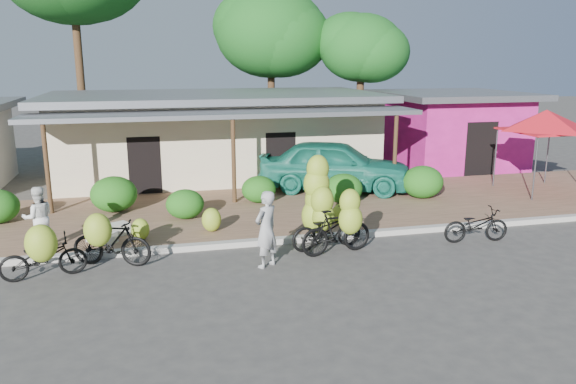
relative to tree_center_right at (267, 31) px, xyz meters
name	(u,v)px	position (x,y,z in m)	size (l,w,h in m)	color
ground	(275,273)	(-3.31, -16.61, -6.02)	(100.00, 100.00, 0.00)	#3E3C39
sidewalk	(240,212)	(-3.31, -11.61, -5.96)	(60.00, 6.00, 0.12)	#8F694D
curb	(258,242)	(-3.31, -14.61, -5.95)	(60.00, 0.25, 0.15)	#A8A399
shop_main	(216,134)	(-3.31, -5.68, -4.30)	(13.00, 8.50, 3.35)	beige
shop_pink	(451,128)	(7.19, -5.62, -4.35)	(6.00, 6.00, 3.25)	#CA1F85
tree_center_right	(267,31)	(0.00, 0.00, 0.00)	(5.57, 5.49, 8.12)	#43321B
tree_near_right	(357,46)	(4.00, -2.00, -0.75)	(4.23, 4.03, 6.86)	#43321B
hedge_1	(114,194)	(-7.05, -10.78, -5.36)	(1.40, 1.26, 1.09)	#205413
hedge_2	(185,204)	(-5.00, -12.07, -5.47)	(1.11, 1.00, 0.87)	#205413
hedge_3	(259,189)	(-2.54, -10.74, -5.47)	(1.12, 1.01, 0.87)	#205413
hedge_4	(344,188)	(0.10, -11.48, -5.42)	(1.24, 1.11, 0.96)	#205413
hedge_5	(423,182)	(2.90, -11.45, -5.36)	(1.40, 1.26, 1.09)	#205413
red_canopy	(546,120)	(7.40, -11.52, -3.41)	(3.50, 3.50, 2.86)	#59595E
bike_far_left	(43,255)	(-8.26, -15.82, -5.44)	(1.88, 1.38, 1.40)	black
bike_left	(109,240)	(-6.91, -15.36, -5.38)	(1.94, 1.43, 1.44)	black
bike_center	(322,212)	(-1.74, -15.04, -5.12)	(2.00, 1.36, 2.32)	black
bike_right	(339,227)	(-1.55, -15.86, -5.31)	(1.96, 1.32, 1.77)	black
bike_far_right	(476,225)	(2.26, -15.72, -5.57)	(1.79, 0.77, 0.91)	black
loose_banana_a	(140,229)	(-6.25, -13.86, -5.61)	(0.46, 0.39, 0.58)	#99B02C
loose_banana_b	(211,220)	(-4.39, -13.54, -5.58)	(0.53, 0.45, 0.66)	#99B02C
loose_banana_c	(340,214)	(-0.79, -13.73, -5.61)	(0.48, 0.40, 0.59)	#99B02C
sack_near	(112,230)	(-6.98, -13.28, -5.75)	(0.85, 0.40, 0.30)	silver
sack_far	(102,237)	(-7.22, -13.77, -5.76)	(0.75, 0.38, 0.28)	silver
vendor	(266,229)	(-3.42, -16.17, -5.13)	(0.66, 0.43, 1.80)	gray
bystander	(38,217)	(-8.65, -13.86, -5.13)	(0.75, 0.59, 1.55)	silver
teal_van	(335,165)	(0.40, -9.68, -5.00)	(2.13, 5.31, 1.81)	#19725D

